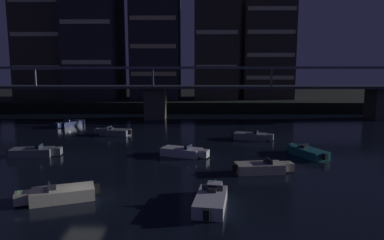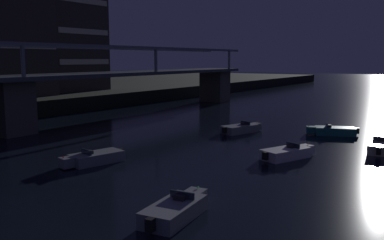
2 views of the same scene
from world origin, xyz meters
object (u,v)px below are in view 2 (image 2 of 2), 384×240
at_px(speedboat_near_right, 94,158).
at_px(speedboat_far_right, 241,129).
at_px(speedboat_mid_center, 176,210).
at_px(speedboat_far_center, 333,131).
at_px(speedboat_mid_left, 380,147).
at_px(speedboat_far_left, 287,153).
at_px(tower_east_low, 59,17).
at_px(river_bridge, 8,91).

height_order(speedboat_near_right, speedboat_far_right, same).
bearing_deg(speedboat_mid_center, speedboat_far_center, 0.60).
height_order(speedboat_mid_left, speedboat_far_center, same).
xyz_separation_m(speedboat_mid_left, speedboat_far_left, (-6.81, 5.56, 0.00)).
distance_m(tower_east_low, speedboat_mid_center, 61.73).
relative_size(speedboat_near_right, speedboat_far_center, 1.03).
distance_m(river_bridge, speedboat_far_left, 28.74).
relative_size(tower_east_low, speedboat_mid_center, 4.93).
relative_size(speedboat_far_left, speedboat_far_right, 0.99).
bearing_deg(speedboat_mid_left, speedboat_far_right, 84.03).
height_order(speedboat_near_right, speedboat_far_center, same).
bearing_deg(speedboat_mid_left, river_bridge, 111.31).
height_order(tower_east_low, speedboat_far_left, tower_east_low).
relative_size(speedboat_mid_center, speedboat_far_right, 1.02).
height_order(speedboat_mid_left, speedboat_far_left, same).
relative_size(speedboat_far_left, speedboat_far_center, 1.01).
relative_size(river_bridge, speedboat_mid_center, 16.69).
relative_size(speedboat_near_right, speedboat_far_right, 1.01).
bearing_deg(speedboat_mid_left, speedboat_far_left, 140.81).
xyz_separation_m(tower_east_low, speedboat_mid_left, (-11.13, -55.46, -14.55)).
bearing_deg(speedboat_far_left, tower_east_low, 70.22).
height_order(river_bridge, speedboat_near_right, river_bridge).
height_order(river_bridge, speedboat_far_center, river_bridge).
bearing_deg(speedboat_far_left, speedboat_far_center, 0.15).
height_order(speedboat_far_center, speedboat_far_right, same).
bearing_deg(speedboat_mid_center, speedboat_far_right, 20.57).
xyz_separation_m(tower_east_low, speedboat_mid_center, (-32.91, -50.16, -14.55)).
distance_m(speedboat_near_right, speedboat_far_right, 18.27).
bearing_deg(speedboat_far_center, speedboat_mid_left, -135.13).
relative_size(speedboat_far_center, speedboat_far_right, 0.98).
relative_size(speedboat_near_right, speedboat_mid_center, 1.00).
xyz_separation_m(tower_east_low, speedboat_far_center, (-5.52, -49.87, -14.55)).
bearing_deg(speedboat_mid_left, speedboat_far_center, 44.87).
distance_m(river_bridge, speedboat_mid_center, 29.64).
bearing_deg(speedboat_mid_center, speedboat_far_left, 0.97).
distance_m(tower_east_low, speedboat_far_right, 44.97).
height_order(speedboat_mid_center, speedboat_far_center, same).
bearing_deg(speedboat_far_right, speedboat_far_left, -134.36).
distance_m(speedboat_mid_left, speedboat_far_left, 8.79).
distance_m(river_bridge, speedboat_near_right, 17.38).
bearing_deg(tower_east_low, speedboat_far_left, -109.78).
distance_m(speedboat_far_left, speedboat_far_center, 12.43).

